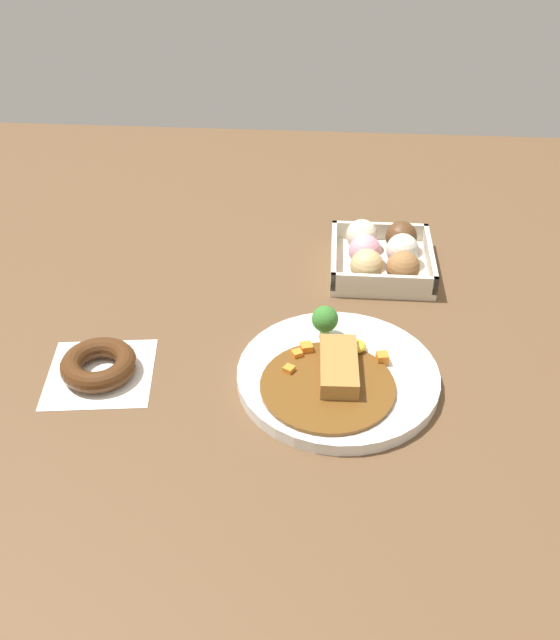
{
  "coord_description": "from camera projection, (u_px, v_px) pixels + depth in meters",
  "views": [
    {
      "loc": [
        0.82,
        0.07,
        0.63
      ],
      "look_at": [
        0.01,
        0.01,
        0.03
      ],
      "focal_mm": 39.14,
      "sensor_mm": 36.0,
      "label": 1
    }
  ],
  "objects": [
    {
      "name": "ground_plane",
      "position": [
        271.0,
        332.0,
        1.04
      ],
      "size": [
        1.6,
        1.6,
        0.0
      ],
      "primitive_type": "plane",
      "color": "brown"
    },
    {
      "name": "donut_box",
      "position": [
        382.0,
        255.0,
        1.16
      ],
      "size": [
        0.18,
        0.17,
        0.07
      ],
      "color": "beige",
      "rests_on": "ground_plane"
    },
    {
      "name": "curry_plate",
      "position": [
        337.0,
        374.0,
        0.94
      ],
      "size": [
        0.27,
        0.27,
        0.07
      ],
      "color": "white",
      "rests_on": "ground_plane"
    },
    {
      "name": "chocolate_ring_donut",
      "position": [
        99.0,
        365.0,
        0.95
      ],
      "size": [
        0.16,
        0.16,
        0.03
      ],
      "color": "white",
      "rests_on": "ground_plane"
    }
  ]
}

